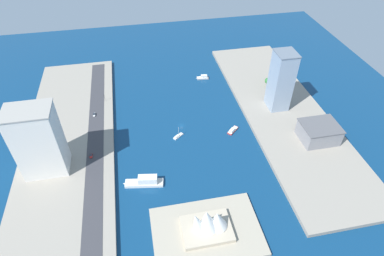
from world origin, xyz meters
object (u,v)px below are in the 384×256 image
object	(u,v)px
ferry_white_commuter	(146,181)
tugboat_red	(233,130)
hotel_broad_white	(38,141)
warehouse_low_gray	(319,132)
tower_tall_glass	(281,81)
sailboat_small_white	(178,136)
traffic_light_waterfront	(104,97)
yacht_sleek_gray	(203,77)
pickup_red	(91,156)
opera_landmark	(208,223)
van_white	(94,115)

from	to	relation	value
ferry_white_commuter	tugboat_red	xyz separation A→B (m)	(-76.50, -42.76, -1.87)
hotel_broad_white	warehouse_low_gray	xyz separation A→B (m)	(-206.61, 8.80, -19.65)
ferry_white_commuter	warehouse_low_gray	world-z (taller)	warehouse_low_gray
ferry_white_commuter	tower_tall_glass	xyz separation A→B (m)	(-123.82, -65.39, 26.76)
sailboat_small_white	hotel_broad_white	xyz separation A→B (m)	(98.28, 18.67, 29.02)
tower_tall_glass	warehouse_low_gray	size ratio (longest dim) A/B	1.83
tower_tall_glass	traffic_light_waterfront	distance (m)	158.29
yacht_sleek_gray	traffic_light_waterfront	world-z (taller)	traffic_light_waterfront
pickup_red	traffic_light_waterfront	size ratio (longest dim) A/B	0.68
tugboat_red	ferry_white_commuter	bearing A→B (deg)	29.20
tugboat_red	sailboat_small_white	xyz separation A→B (m)	(45.95, -1.97, -0.23)
yacht_sleek_gray	tower_tall_glass	xyz separation A→B (m)	(-53.57, 62.67, 28.20)
ferry_white_commuter	sailboat_small_white	size ratio (longest dim) A/B	2.82
ferry_white_commuter	warehouse_low_gray	size ratio (longest dim) A/B	0.99
hotel_broad_white	pickup_red	bearing A→B (deg)	-168.01
hotel_broad_white	opera_landmark	xyz separation A→B (m)	(-101.70, 71.37, -20.03)
tugboat_red	warehouse_low_gray	size ratio (longest dim) A/B	0.39
pickup_red	van_white	distance (m)	50.91
opera_landmark	ferry_white_commuter	bearing A→B (deg)	-53.13
van_white	traffic_light_waterfront	size ratio (longest dim) A/B	0.76
tower_tall_glass	warehouse_low_gray	world-z (taller)	tower_tall_glass
pickup_red	opera_landmark	distance (m)	106.21
tower_tall_glass	van_white	bearing A→B (deg)	-6.31
ferry_white_commuter	yacht_sleek_gray	bearing A→B (deg)	-118.75
opera_landmark	pickup_red	bearing A→B (deg)	-47.04
yacht_sleek_gray	van_white	bearing A→B (deg)	22.62
tugboat_red	tower_tall_glass	size ratio (longest dim) A/B	0.21
warehouse_low_gray	tugboat_red	bearing A→B (deg)	-22.23
tower_tall_glass	pickup_red	xyz separation A→B (m)	(162.12, 33.08, -25.61)
warehouse_low_gray	tower_tall_glass	bearing A→B (deg)	-72.63
ferry_white_commuter	yacht_sleek_gray	xyz separation A→B (m)	(-70.25, -128.06, -1.44)
ferry_white_commuter	opera_landmark	world-z (taller)	opera_landmark
traffic_light_waterfront	hotel_broad_white	bearing A→B (deg)	63.00
ferry_white_commuter	pickup_red	distance (m)	50.12
warehouse_low_gray	traffic_light_waterfront	xyz separation A→B (m)	(167.01, -86.50, -2.73)
pickup_red	yacht_sleek_gray	bearing A→B (deg)	-138.59
opera_landmark	van_white	bearing A→B (deg)	-60.96
hotel_broad_white	tower_tall_glass	bearing A→B (deg)	-168.40
traffic_light_waterfront	opera_landmark	bearing A→B (deg)	112.62
sailboat_small_white	van_white	xyz separation A→B (m)	(67.94, -38.48, 3.23)
hotel_broad_white	tugboat_red	bearing A→B (deg)	-173.40
sailboat_small_white	ferry_white_commuter	bearing A→B (deg)	55.66
sailboat_small_white	pickup_red	world-z (taller)	sailboat_small_white
ferry_white_commuter	tower_tall_glass	bearing A→B (deg)	-152.16
tugboat_red	tower_tall_glass	xyz separation A→B (m)	(-47.32, -22.64, 28.63)
ferry_white_commuter	pickup_red	bearing A→B (deg)	-40.15
hotel_broad_white	yacht_sleek_gray	bearing A→B (deg)	-143.53
pickup_red	van_white	xyz separation A→B (m)	(-0.91, -50.90, -0.03)
yacht_sleek_gray	traffic_light_waterfront	size ratio (longest dim) A/B	2.02
ferry_white_commuter	tower_tall_glass	size ratio (longest dim) A/B	0.54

